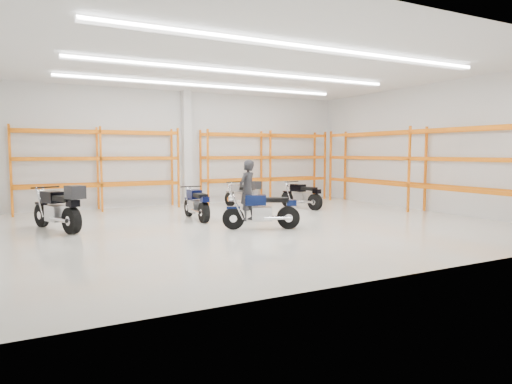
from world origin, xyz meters
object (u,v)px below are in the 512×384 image
motorcycle_main (265,211)px  standing_man (247,190)px  motorcycle_back_b (197,205)px  motorcycle_back_c (243,195)px  structural_column (187,148)px  motorcycle_back_d (302,196)px  motorcycle_back_a (59,209)px

motorcycle_main → standing_man: standing_man is taller
motorcycle_back_b → motorcycle_back_c: (2.52, 1.85, 0.03)m
structural_column → standing_man: bearing=-87.5°
motorcycle_back_b → structural_column: bearing=74.9°
motorcycle_back_c → motorcycle_back_d: bearing=-27.2°
structural_column → motorcycle_back_c: bearing=-57.9°
standing_man → motorcycle_back_b: bearing=-63.4°
structural_column → motorcycle_main: bearing=-90.6°
motorcycle_back_b → structural_column: structural_column is taller
motorcycle_back_d → standing_man: 3.61m
motorcycle_back_c → motorcycle_back_d: 2.20m
motorcycle_back_b → motorcycle_main: bearing=-67.3°
motorcycle_back_a → standing_man: size_ratio=1.26×
motorcycle_back_b → standing_man: 1.64m
motorcycle_back_b → motorcycle_back_a: bearing=-176.3°
motorcycle_back_a → standing_man: standing_man is taller
motorcycle_main → standing_man: size_ratio=1.07×
motorcycle_main → motorcycle_back_b: bearing=112.7°
structural_column → motorcycle_back_a: bearing=-139.2°
standing_man → motorcycle_back_a: bearing=-37.1°
motorcycle_back_a → standing_man: (5.27, -0.59, 0.33)m
motorcycle_back_c → structural_column: 3.17m
motorcycle_back_a → structural_column: bearing=40.8°
motorcycle_main → motorcycle_back_b: (-1.04, 2.49, -0.01)m
motorcycle_main → motorcycle_back_b: 2.70m
motorcycle_back_a → motorcycle_back_c: motorcycle_back_a is taller
motorcycle_main → motorcycle_back_a: (-4.98, 2.23, 0.11)m
motorcycle_back_a → motorcycle_main: bearing=-24.1°
motorcycle_back_d → structural_column: (-3.36, 3.25, 1.78)m
motorcycle_back_b → motorcycle_back_c: bearing=36.4°
motorcycle_back_a → motorcycle_back_d: (8.42, 1.11, -0.14)m
motorcycle_back_b → motorcycle_back_c: 3.13m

